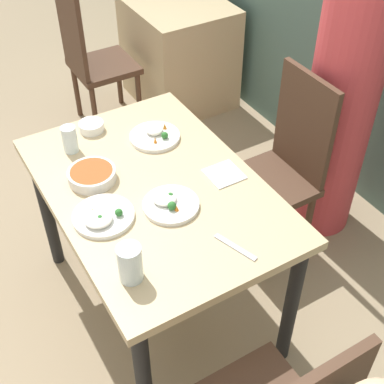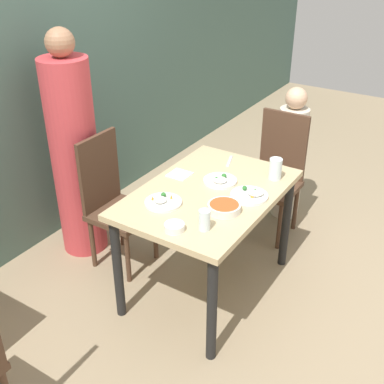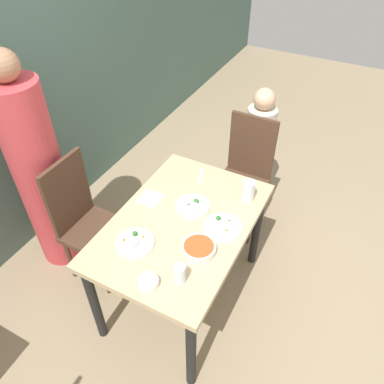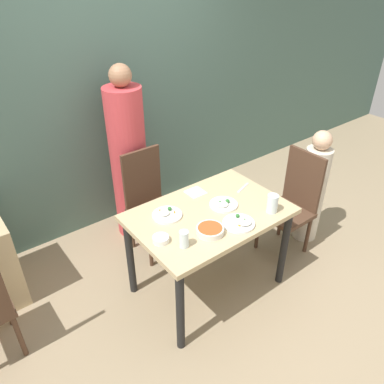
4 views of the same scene
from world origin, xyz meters
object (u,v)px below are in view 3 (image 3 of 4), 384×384
at_px(chair_child_spot, 245,173).
at_px(plate_rice_adult, 193,206).
at_px(chair_adult_spot, 85,219).
at_px(glass_water_tall, 180,274).
at_px(person_child, 257,154).
at_px(bowl_curry, 199,248).
at_px(person_adult, 41,177).

distance_m(chair_child_spot, plate_rice_adult, 0.85).
height_order(chair_adult_spot, glass_water_tall, chair_adult_spot).
relative_size(person_child, plate_rice_adult, 5.20).
height_order(plate_rice_adult, glass_water_tall, glass_water_tall).
height_order(chair_adult_spot, bowl_curry, chair_adult_spot).
bearing_deg(chair_adult_spot, person_child, -32.16).
height_order(chair_child_spot, glass_water_tall, chair_child_spot).
bearing_deg(bowl_curry, glass_water_tall, -179.56).
relative_size(chair_adult_spot, person_child, 0.87).
relative_size(chair_child_spot, bowl_curry, 5.05).
bearing_deg(person_adult, person_child, -41.46).
distance_m(chair_child_spot, glass_water_tall, 1.37).
relative_size(chair_child_spot, person_child, 0.87).
relative_size(chair_child_spot, glass_water_tall, 8.18).
bearing_deg(chair_child_spot, bowl_curry, -83.41).
bearing_deg(plate_rice_adult, chair_child_spot, -4.86).
bearing_deg(bowl_curry, chair_adult_spot, 85.20).
bearing_deg(person_child, chair_adult_spot, 147.84).
bearing_deg(chair_adult_spot, glass_water_tall, -107.94).
relative_size(chair_adult_spot, person_adult, 0.59).
relative_size(person_child, bowl_curry, 5.82).
height_order(chair_adult_spot, plate_rice_adult, chair_adult_spot).
height_order(person_adult, bowl_curry, person_adult).
distance_m(bowl_curry, glass_water_tall, 0.23).
xyz_separation_m(person_child, glass_water_tall, (-1.61, -0.13, 0.30)).
bearing_deg(glass_water_tall, person_adult, 76.51).
bearing_deg(plate_rice_adult, person_adult, 101.48).
bearing_deg(person_adult, glass_water_tall, -103.49).
distance_m(bowl_curry, plate_rice_adult, 0.36).
distance_m(chair_child_spot, person_child, 0.28).
bearing_deg(chair_adult_spot, bowl_curry, -94.80).
relative_size(plate_rice_adult, glass_water_tall, 1.81).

